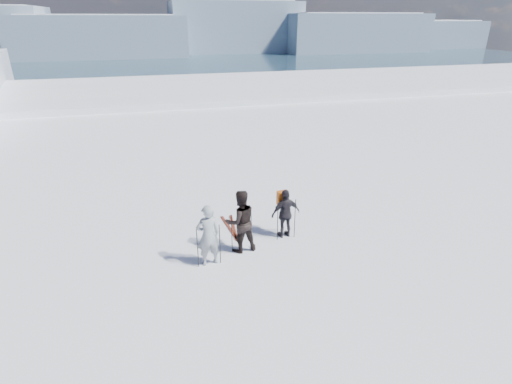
# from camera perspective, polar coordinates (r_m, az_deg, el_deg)

# --- Properties ---
(lake_basin) EXTENTS (820.00, 820.00, 71.62)m
(lake_basin) POSITION_cam_1_polar(r_m,az_deg,el_deg) (39.90, -8.22, 4.86)
(lake_basin) COLOR white
(lake_basin) RESTS_ON ground
(far_mountain_range) EXTENTS (770.00, 110.00, 53.00)m
(far_mountain_range) POSITION_cam_1_polar(r_m,az_deg,el_deg) (463.79, -11.88, 21.58)
(far_mountain_range) COLOR slate
(far_mountain_range) RESTS_ON ground
(skier_grey) EXTENTS (0.70, 0.52, 1.77)m
(skier_grey) POSITION_cam_1_polar(r_m,az_deg,el_deg) (10.78, -6.86, -6.15)
(skier_grey) COLOR #929A9F
(skier_grey) RESTS_ON ground
(skier_dark) EXTENTS (0.99, 0.82, 1.87)m
(skier_dark) POSITION_cam_1_polar(r_m,az_deg,el_deg) (11.30, -2.24, -4.21)
(skier_dark) COLOR black
(skier_dark) RESTS_ON ground
(skier_pack) EXTENTS (0.94, 0.47, 1.55)m
(skier_pack) POSITION_cam_1_polar(r_m,az_deg,el_deg) (12.10, 4.26, -3.09)
(skier_pack) COLOR black
(skier_pack) RESTS_ON ground
(backpack) EXTENTS (0.35, 0.22, 0.45)m
(backpack) POSITION_cam_1_polar(r_m,az_deg,el_deg) (11.90, 3.90, 1.71)
(backpack) COLOR #CC5813
(backpack) RESTS_ON skier_pack
(ski_poles) EXTENTS (3.08, 0.86, 1.33)m
(ski_poles) POSITION_cam_1_polar(r_m,az_deg,el_deg) (11.41, -1.14, -5.72)
(ski_poles) COLOR black
(ski_poles) RESTS_ON ground
(skis_loose) EXTENTS (0.40, 1.70, 0.03)m
(skis_loose) POSITION_cam_1_polar(r_m,az_deg,el_deg) (12.90, -3.52, -5.10)
(skis_loose) COLOR black
(skis_loose) RESTS_ON ground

